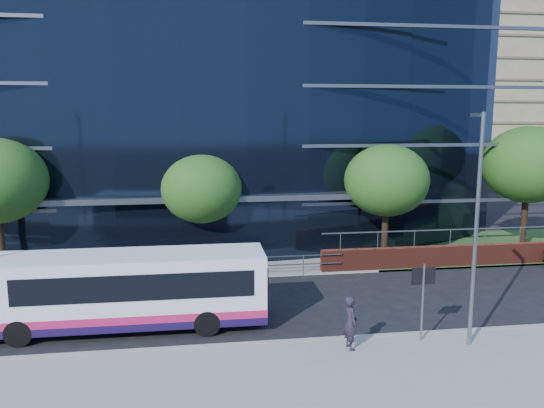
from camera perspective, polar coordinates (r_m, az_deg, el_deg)
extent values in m
plane|color=black|center=(20.38, 1.77, -13.71)|extent=(200.00, 200.00, 0.00)
cube|color=gray|center=(15.97, 5.11, -20.44)|extent=(80.00, 8.00, 0.15)
cube|color=gray|center=(19.45, 2.30, -14.64)|extent=(80.00, 0.25, 0.16)
cube|color=gold|center=(19.66, 2.19, -14.60)|extent=(80.00, 0.08, 0.01)
cube|color=gold|center=(19.80, 2.11, -14.43)|extent=(80.00, 0.08, 0.01)
cube|color=gray|center=(30.63, -13.10, -5.86)|extent=(50.00, 8.00, 0.10)
cube|color=black|center=(42.45, -9.34, 9.33)|extent=(38.00, 16.00, 16.00)
cube|color=#595E66|center=(28.29, -9.59, 0.55)|extent=(22.00, 1.20, 0.30)
cube|color=slate|center=(26.80, -18.17, -6.09)|extent=(24.00, 0.05, 0.05)
cube|color=slate|center=(26.92, -18.12, -7.01)|extent=(24.00, 0.05, 0.05)
cylinder|color=slate|center=(26.93, -18.12, -7.12)|extent=(0.04, 0.04, 1.10)
cube|color=#2D511E|center=(82.61, 17.12, 4.89)|extent=(60.00, 42.00, 4.00)
cube|color=gray|center=(84.68, 17.03, 15.18)|extent=(50.00, 12.00, 26.00)
cylinder|color=slate|center=(19.66, 15.88, -10.13)|extent=(0.08, 0.08, 2.80)
cube|color=black|center=(19.39, 15.98, -7.46)|extent=(0.85, 0.06, 0.60)
cylinder|color=black|center=(29.80, -27.11, -3.93)|extent=(0.36, 0.36, 3.30)
cylinder|color=black|center=(28.71, -7.47, -3.88)|extent=(0.36, 0.36, 2.86)
ellipsoid|color=#1D5117|center=(28.20, -7.59, 1.66)|extent=(4.29, 4.29, 3.65)
cylinder|color=black|center=(30.02, 12.03, -3.20)|extent=(0.36, 0.36, 3.08)
ellipsoid|color=#1D5117|center=(29.52, 12.23, 2.51)|extent=(4.62, 4.62, 3.93)
cylinder|color=black|center=(34.94, 25.45, -1.78)|extent=(0.36, 0.36, 3.52)
ellipsoid|color=#1D5117|center=(34.49, 25.86, 3.84)|extent=(5.28, 5.28, 4.49)
cylinder|color=black|center=(64.83, 16.71, 3.35)|extent=(0.36, 0.36, 3.08)
ellipsoid|color=#1D5117|center=(64.60, 16.84, 6.00)|extent=(4.62, 4.62, 3.93)
cylinder|color=slate|center=(19.11, 21.08, -2.87)|extent=(0.14, 0.14, 8.00)
cube|color=slate|center=(19.02, 21.27, 8.91)|extent=(0.15, 0.70, 0.12)
cube|color=white|center=(20.97, -15.72, -8.67)|extent=(10.66, 2.47, 2.57)
cube|color=#1D0F40|center=(21.34, -15.58, -11.58)|extent=(10.68, 2.52, 0.29)
cube|color=#C41C57|center=(21.24, -15.61, -10.85)|extent=(10.68, 2.52, 0.29)
cube|color=black|center=(20.79, -14.16, -7.71)|extent=(8.53, 2.51, 0.97)
cylinder|color=black|center=(21.12, -25.61, -12.42)|extent=(0.97, 0.30, 0.97)
cylinder|color=black|center=(20.13, -7.00, -12.60)|extent=(0.97, 0.30, 0.97)
imported|color=#241D2B|center=(18.64, 8.44, -12.50)|extent=(0.54, 0.74, 1.87)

